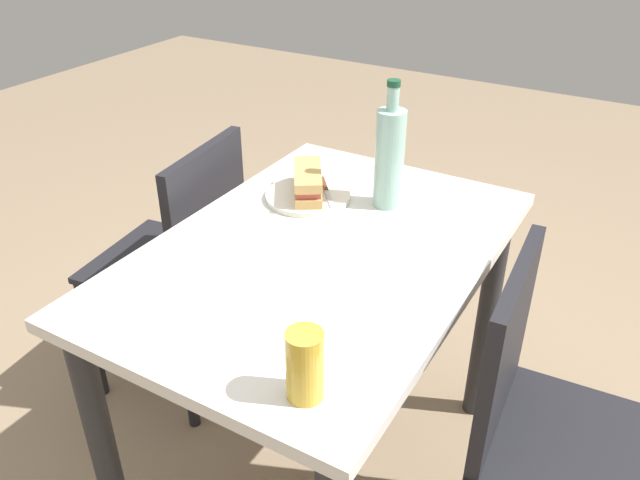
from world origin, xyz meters
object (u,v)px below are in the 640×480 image
at_px(chair_far, 542,424).
at_px(knife_near, 326,190).
at_px(plate_near, 308,196).
at_px(beer_glass, 305,365).
at_px(dining_table, 320,296).
at_px(baguette_sandwich_near, 308,182).
at_px(water_bottle, 390,157).
at_px(chair_near, 184,256).

xyz_separation_m(chair_far, knife_near, (-0.24, -0.68, 0.29)).
bearing_deg(plate_near, beer_glass, 30.99).
bearing_deg(chair_far, dining_table, -90.57).
height_order(chair_far, beer_glass, beer_glass).
bearing_deg(knife_near, baguette_sandwich_near, -44.50).
bearing_deg(water_bottle, beer_glass, 14.43).
distance_m(baguette_sandwich_near, knife_near, 0.06).
xyz_separation_m(dining_table, beer_glass, (0.42, 0.22, 0.20)).
bearing_deg(chair_near, dining_table, 77.18).
relative_size(dining_table, chair_far, 1.22).
distance_m(dining_table, chair_near, 0.59).
xyz_separation_m(plate_near, water_bottle, (-0.08, 0.19, 0.13)).
relative_size(chair_near, baguette_sandwich_near, 4.49).
xyz_separation_m(chair_far, chair_near, (-0.13, -1.11, 0.00)).
distance_m(chair_near, baguette_sandwich_near, 0.52).
height_order(chair_far, chair_near, same).
bearing_deg(knife_near, dining_table, 26.72).
bearing_deg(water_bottle, plate_near, -68.72).
relative_size(chair_far, knife_near, 5.95).
bearing_deg(plate_near, knife_near, 135.50).
height_order(knife_near, water_bottle, water_bottle).
bearing_deg(chair_near, knife_near, 103.95).
relative_size(chair_far, chair_near, 1.00).
relative_size(dining_table, baguette_sandwich_near, 5.48).
bearing_deg(beer_glass, plate_near, -149.01).
distance_m(plate_near, beer_glass, 0.73).
distance_m(water_bottle, beer_glass, 0.73).
xyz_separation_m(chair_near, water_bottle, (-0.15, 0.60, 0.41)).
relative_size(plate_near, water_bottle, 0.68).
xyz_separation_m(baguette_sandwich_near, water_bottle, (-0.08, 0.19, 0.09)).
xyz_separation_m(water_bottle, beer_glass, (0.70, 0.18, -0.07)).
relative_size(chair_near, water_bottle, 2.63).
xyz_separation_m(plate_near, beer_glass, (0.62, 0.37, 0.06)).
xyz_separation_m(dining_table, knife_near, (-0.24, -0.12, 0.16)).
relative_size(water_bottle, beer_glass, 2.53).
bearing_deg(knife_near, chair_near, -76.05).
distance_m(dining_table, chair_far, 0.57).
distance_m(chair_near, knife_near, 0.54).
xyz_separation_m(plate_near, baguette_sandwich_near, (-0.00, 0.00, 0.04)).
xyz_separation_m(knife_near, beer_glass, (0.66, 0.34, 0.05)).
xyz_separation_m(chair_far, beer_glass, (0.42, -0.34, 0.34)).
distance_m(baguette_sandwich_near, water_bottle, 0.23).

